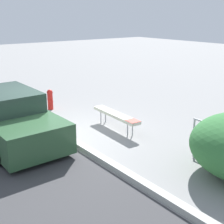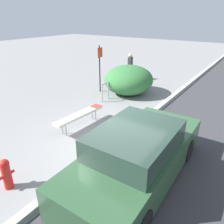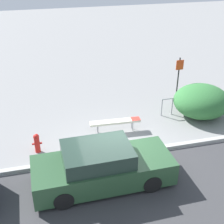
{
  "view_description": "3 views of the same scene",
  "coord_description": "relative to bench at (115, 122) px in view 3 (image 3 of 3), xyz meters",
  "views": [
    {
      "loc": [
        7.61,
        -3.99,
        3.43
      ],
      "look_at": [
        0.86,
        1.16,
        0.76
      ],
      "focal_mm": 50.0,
      "sensor_mm": 36.0,
      "label": 1
    },
    {
      "loc": [
        -4.6,
        -3.15,
        3.64
      ],
      "look_at": [
        0.47,
        0.34,
        0.88
      ],
      "focal_mm": 35.0,
      "sensor_mm": 36.0,
      "label": 2
    },
    {
      "loc": [
        -2.41,
        -8.9,
        6.85
      ],
      "look_at": [
        0.23,
        1.49,
        1.03
      ],
      "focal_mm": 50.0,
      "sensor_mm": 36.0,
      "label": 3
    }
  ],
  "objects": [
    {
      "name": "shrub_hedge",
      "position": [
        4.03,
        0.41,
        0.25
      ],
      "size": [
        2.45,
        2.35,
        1.41
      ],
      "color": "#337038",
      "rests_on": "ground_plane"
    },
    {
      "name": "sign_post",
      "position": [
        3.48,
        1.76,
        0.93
      ],
      "size": [
        0.36,
        0.08,
        2.3
      ],
      "color": "black",
      "rests_on": "ground_plane"
    },
    {
      "name": "bench",
      "position": [
        0.0,
        0.0,
        0.0
      ],
      "size": [
        2.09,
        0.44,
        0.52
      ],
      "rotation": [
        0.0,
        0.0,
        -0.05
      ],
      "color": "#99999E",
      "rests_on": "ground_plane"
    },
    {
      "name": "ground_plane",
      "position": [
        -0.42,
        -1.66,
        -0.45
      ],
      "size": [
        60.0,
        60.0,
        0.0
      ],
      "primitive_type": "plane",
      "color": "gray"
    },
    {
      "name": "fire_hydrant",
      "position": [
        -3.16,
        -0.66,
        -0.05
      ],
      "size": [
        0.36,
        0.22,
        0.77
      ],
      "color": "red",
      "rests_on": "ground_plane"
    },
    {
      "name": "parked_car_near",
      "position": [
        -1.22,
        -2.91,
        0.19
      ],
      "size": [
        4.43,
        1.79,
        1.4
      ],
      "rotation": [
        0.0,
        0.0,
        0.01
      ],
      "color": "black",
      "rests_on": "ground_plane"
    },
    {
      "name": "bike_rack",
      "position": [
        2.59,
        0.8,
        0.05
      ],
      "size": [
        0.55,
        0.05,
        0.83
      ],
      "rotation": [
        0.0,
        0.0,
        0.01
      ],
      "color": "#99999E",
      "rests_on": "ground_plane"
    },
    {
      "name": "curb",
      "position": [
        -0.42,
        -1.66,
        -0.39
      ],
      "size": [
        60.0,
        0.2,
        0.13
      ],
      "color": "#A8A8A3",
      "rests_on": "ground_plane"
    }
  ]
}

